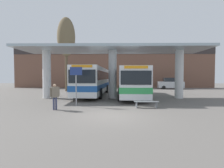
{
  "coord_description": "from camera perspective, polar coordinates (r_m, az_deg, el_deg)",
  "views": [
    {
      "loc": [
        0.23,
        -9.76,
        2.18
      ],
      "look_at": [
        0.0,
        4.46,
        1.6
      ],
      "focal_mm": 28.0,
      "sensor_mm": 36.0,
      "label": 1
    }
  ],
  "objects": [
    {
      "name": "info_sign_platform",
      "position": [
        13.32,
        -11.65,
        1.86
      ],
      "size": [
        0.9,
        0.09,
        2.91
      ],
      "color": "gray",
      "rests_on": "ground_plane"
    },
    {
      "name": "ground_plane",
      "position": [
        10.0,
        -0.41,
        -10.26
      ],
      "size": [
        100.0,
        100.0,
        0.0
      ],
      "primitive_type": "plane",
      "color": "#605B56"
    },
    {
      "name": "transit_bus_left_bay",
      "position": [
        21.05,
        -5.95,
        1.32
      ],
      "size": [
        3.18,
        12.48,
        3.23
      ],
      "rotation": [
        0.0,
        0.0,
        3.1
      ],
      "color": "white",
      "rests_on": "ground_plane"
    },
    {
      "name": "station_canopy",
      "position": [
        17.98,
        0.19,
        8.87
      ],
      "size": [
        18.56,
        5.22,
        5.11
      ],
      "color": "silver",
      "rests_on": "ground_plane"
    },
    {
      "name": "poplar_tree_behind_left",
      "position": [
        27.92,
        -14.74,
        14.36
      ],
      "size": [
        2.66,
        2.66,
        11.1
      ],
      "color": "brown",
      "rests_on": "ground_plane"
    },
    {
      "name": "waiting_bench_near_pillar",
      "position": [
        12.58,
        11.14,
        -6.1
      ],
      "size": [
        1.73,
        0.44,
        0.46
      ],
      "color": "slate",
      "rests_on": "ground_plane"
    },
    {
      "name": "transit_bus_center_bay",
      "position": [
        19.48,
        6.26,
        1.0
      ],
      "size": [
        3.1,
        12.02,
        3.07
      ],
      "rotation": [
        0.0,
        0.0,
        3.11
      ],
      "color": "silver",
      "rests_on": "ground_plane"
    },
    {
      "name": "townhouse_backdrop",
      "position": [
        35.17,
        0.54,
        7.14
      ],
      "size": [
        40.0,
        0.58,
        8.8
      ],
      "color": "brown",
      "rests_on": "ground_plane"
    },
    {
      "name": "parked_car_street",
      "position": [
        33.05,
        18.56,
        0.13
      ],
      "size": [
        4.53,
        2.17,
        2.03
      ],
      "rotation": [
        0.0,
        0.0,
        -0.06
      ],
      "color": "#B2B7BC",
      "rests_on": "ground_plane"
    },
    {
      "name": "pedestrian_waiting",
      "position": [
        12.14,
        -18.17,
        -3.13
      ],
      "size": [
        0.57,
        0.46,
        1.72
      ],
      "rotation": [
        0.0,
        0.0,
        0.61
      ],
      "color": "#333856",
      "rests_on": "ground_plane"
    }
  ]
}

